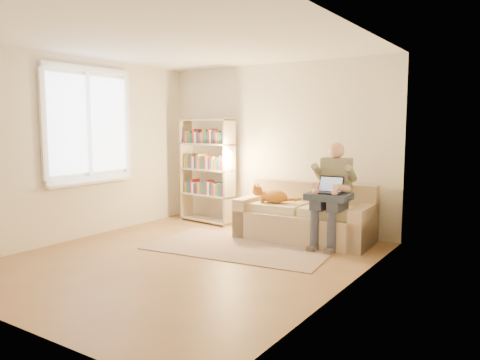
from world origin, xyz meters
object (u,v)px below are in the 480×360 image
Objects in this scene: laptop at (329,189)px; bookshelf at (207,166)px; cat at (273,196)px; person at (333,189)px; sofa at (305,219)px.

bookshelf reaches higher than laptop.
person is at bearing -1.65° from cat.
person is 4.10× the size of laptop.
bookshelf is (-2.35, 0.41, 0.17)m from laptop.
bookshelf is at bearing 167.33° from laptop.
sofa is 1.38× the size of person.
sofa is 1.10× the size of bookshelf.
laptop is at bearing -3.17° from bookshelf.
sofa is 5.65× the size of laptop.
person is 0.93m from cat.
bookshelf reaches higher than person.
person is at bearing 86.53° from laptop.
sofa is at bearing 2.01° from bookshelf.
cat is at bearing -5.05° from bookshelf.
bookshelf reaches higher than cat.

